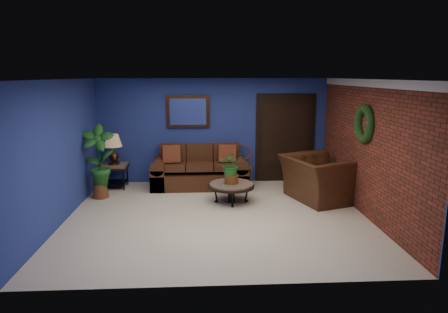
{
  "coord_description": "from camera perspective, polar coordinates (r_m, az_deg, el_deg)",
  "views": [
    {
      "loc": [
        -0.27,
        -7.04,
        2.57
      ],
      "look_at": [
        0.15,
        0.55,
        1.02
      ],
      "focal_mm": 32.0,
      "sensor_mm": 36.0,
      "label": 1
    }
  ],
  "objects": [
    {
      "name": "side_chair",
      "position": [
        9.43,
        2.71,
        -0.88
      ],
      "size": [
        0.43,
        0.43,
        0.96
      ],
      "rotation": [
        0.0,
        0.0,
        -0.05
      ],
      "color": "brown",
      "rests_on": "ground"
    },
    {
      "name": "wreath",
      "position": [
        7.73,
        19.41,
        4.43
      ],
      "size": [
        0.16,
        0.72,
        0.72
      ],
      "primitive_type": "torus",
      "rotation": [
        0.0,
        1.57,
        0.0
      ],
      "color": "black",
      "rests_on": "wall_right_brick"
    },
    {
      "name": "end_table",
      "position": [
        9.56,
        -15.36,
        -1.85
      ],
      "size": [
        0.61,
        0.61,
        0.55
      ],
      "color": "#4F4B45",
      "rests_on": "ground"
    },
    {
      "name": "ceiling",
      "position": [
        7.04,
        -1.01,
        10.97
      ],
      "size": [
        5.5,
        5.0,
        0.02
      ],
      "primitive_type": "cube",
      "color": "silver",
      "rests_on": "wall_back"
    },
    {
      "name": "table_lamp",
      "position": [
        9.45,
        -15.54,
        1.5
      ],
      "size": [
        0.41,
        0.41,
        0.67
      ],
      "color": "#452611",
      "rests_on": "end_table"
    },
    {
      "name": "wall_right_brick",
      "position": [
        7.77,
        19.74,
        1.08
      ],
      "size": [
        0.04,
        5.0,
        2.5
      ],
      "primitive_type": "cube",
      "color": "maroon",
      "rests_on": "ground"
    },
    {
      "name": "sofa",
      "position": [
        9.4,
        -3.46,
        -2.29
      ],
      "size": [
        2.21,
        0.95,
        0.99
      ],
      "color": "#4A2915",
      "rests_on": "ground"
    },
    {
      "name": "closet_door",
      "position": [
        9.84,
        8.72,
        2.53
      ],
      "size": [
        1.44,
        0.06,
        2.18
      ],
      "primitive_type": "cube",
      "color": "black",
      "rests_on": "wall_back"
    },
    {
      "name": "coffee_table",
      "position": [
        8.18,
        1.05,
        -4.23
      ],
      "size": [
        0.94,
        0.94,
        0.4
      ],
      "rotation": [
        0.0,
        0.0,
        0.06
      ],
      "color": "#4F4B45",
      "rests_on": "ground"
    },
    {
      "name": "floor_plant",
      "position": [
        8.69,
        14.49,
        -3.07
      ],
      "size": [
        0.42,
        0.36,
        0.83
      ],
      "color": "brown",
      "rests_on": "ground"
    },
    {
      "name": "crown_molding",
      "position": [
        7.65,
        20.14,
        9.81
      ],
      "size": [
        0.03,
        5.0,
        0.14
      ],
      "primitive_type": "cube",
      "color": "white",
      "rests_on": "wall_right_brick"
    },
    {
      "name": "tall_plant",
      "position": [
        8.77,
        -17.5,
        -0.26
      ],
      "size": [
        0.74,
        0.53,
        1.57
      ],
      "color": "brown",
      "rests_on": "ground"
    },
    {
      "name": "wall_mirror",
      "position": [
        9.54,
        -5.18,
        6.4
      ],
      "size": [
        1.02,
        0.06,
        0.77
      ],
      "primitive_type": "cube",
      "color": "#452611",
      "rests_on": "wall_back"
    },
    {
      "name": "coffee_plant",
      "position": [
        8.08,
        1.06,
        -1.39
      ],
      "size": [
        0.5,
        0.44,
        0.66
      ],
      "color": "brown",
      "rests_on": "coffee_table"
    },
    {
      "name": "wall_left",
      "position": [
        7.58,
        -22.23,
        0.65
      ],
      "size": [
        0.04,
        5.0,
        2.5
      ],
      "primitive_type": "cube",
      "color": "navy",
      "rests_on": "ground"
    },
    {
      "name": "armchair",
      "position": [
        8.55,
        13.38,
        -3.08
      ],
      "size": [
        1.62,
        1.73,
        0.91
      ],
      "primitive_type": "imported",
      "rotation": [
        0.0,
        0.0,
        1.9
      ],
      "color": "#4A2915",
      "rests_on": "ground"
    },
    {
      "name": "wall_back",
      "position": [
        9.63,
        -1.54,
        3.68
      ],
      "size": [
        5.5,
        0.04,
        2.5
      ],
      "primitive_type": "cube",
      "color": "navy",
      "rests_on": "ground"
    },
    {
      "name": "floor",
      "position": [
        7.5,
        -0.94,
        -8.5
      ],
      "size": [
        5.5,
        5.5,
        0.0
      ],
      "primitive_type": "plane",
      "color": "beige",
      "rests_on": "ground"
    }
  ]
}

